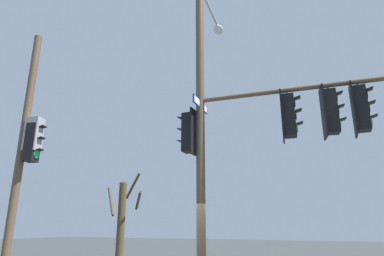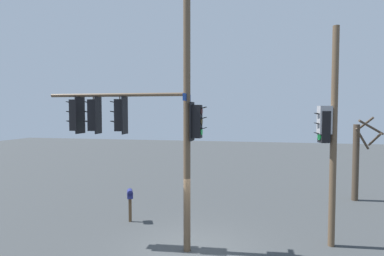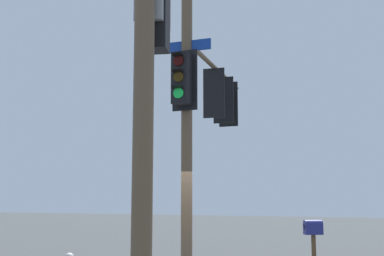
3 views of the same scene
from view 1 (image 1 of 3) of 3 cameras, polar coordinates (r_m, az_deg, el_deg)
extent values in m
cylinder|color=brown|center=(9.10, 1.46, 1.74)|extent=(0.24, 0.24, 9.65)
cylinder|color=silver|center=(12.20, 3.13, 19.96)|extent=(2.45, 0.22, 0.10)
ellipsoid|color=silver|center=(13.13, 4.64, 16.64)|extent=(0.62, 0.39, 0.20)
cylinder|color=brown|center=(8.91, 16.82, 6.37)|extent=(0.36, 4.92, 0.12)
cube|color=black|center=(8.67, 16.50, 2.03)|extent=(0.39, 0.33, 1.10)
cube|color=black|center=(8.67, 15.38, 1.95)|extent=(0.56, 0.09, 1.30)
cylinder|color=#2F0403|center=(8.79, 17.39, 4.22)|extent=(0.22, 0.05, 0.22)
cube|color=black|center=(8.83, 17.81, 4.99)|extent=(0.22, 0.18, 0.06)
cylinder|color=#352504|center=(8.68, 17.58, 2.12)|extent=(0.22, 0.05, 0.22)
cube|color=black|center=(8.72, 18.01, 2.91)|extent=(0.22, 0.18, 0.06)
cylinder|color=#19D147|center=(8.58, 17.78, -0.03)|extent=(0.22, 0.05, 0.22)
cube|color=black|center=(8.62, 18.21, 0.77)|extent=(0.22, 0.18, 0.06)
cylinder|color=brown|center=(8.89, 16.17, 5.86)|extent=(0.04, 0.04, 0.15)
cube|color=black|center=(8.71, 22.95, 2.62)|extent=(0.39, 0.34, 1.10)
cube|color=black|center=(8.68, 21.84, 2.54)|extent=(0.56, 0.11, 1.30)
cylinder|color=#2F0403|center=(8.84, 23.76, 4.77)|extent=(0.22, 0.06, 0.22)
cube|color=black|center=(8.90, 24.15, 5.52)|extent=(0.23, 0.19, 0.06)
cylinder|color=#352504|center=(8.73, 24.01, 2.69)|extent=(0.22, 0.06, 0.22)
cube|color=black|center=(8.79, 24.40, 3.46)|extent=(0.23, 0.19, 0.06)
cylinder|color=#19D147|center=(8.64, 24.27, 0.55)|extent=(0.22, 0.06, 0.22)
cube|color=black|center=(8.68, 24.67, 1.34)|extent=(0.23, 0.19, 0.06)
cylinder|color=brown|center=(8.92, 22.50, 6.42)|extent=(0.04, 0.04, 0.15)
cube|color=black|center=(8.79, 27.30, 2.99)|extent=(0.36, 0.31, 1.10)
cube|color=black|center=(8.78, 26.20, 2.88)|extent=(0.56, 0.05, 1.30)
cylinder|color=#2F0403|center=(8.92, 28.07, 5.16)|extent=(0.22, 0.03, 0.22)
cube|color=black|center=(8.97, 28.44, 5.92)|extent=(0.21, 0.16, 0.06)
cylinder|color=#352504|center=(8.81, 28.36, 3.10)|extent=(0.22, 0.03, 0.22)
cube|color=black|center=(8.86, 28.74, 3.88)|extent=(0.21, 0.16, 0.06)
cylinder|color=#19D147|center=(8.72, 28.67, 0.99)|extent=(0.22, 0.03, 0.22)
cube|color=black|center=(8.76, 29.04, 1.79)|extent=(0.21, 0.16, 0.06)
cylinder|color=brown|center=(9.00, 26.78, 6.75)|extent=(0.04, 0.04, 0.15)
cube|color=black|center=(9.09, -0.57, -0.85)|extent=(0.37, 0.31, 1.10)
cube|color=black|center=(9.02, 0.42, -0.73)|extent=(0.56, 0.06, 1.30)
cylinder|color=#2F0403|center=(9.25, -1.49, 1.07)|extent=(0.22, 0.04, 0.22)
cube|color=black|center=(9.32, -1.91, 1.72)|extent=(0.21, 0.17, 0.06)
cylinder|color=#352504|center=(9.15, -1.51, -0.96)|extent=(0.22, 0.04, 0.22)
cube|color=black|center=(9.21, -1.93, -0.29)|extent=(0.21, 0.17, 0.06)
cylinder|color=#19D147|center=(9.07, -1.53, -3.03)|extent=(0.22, 0.04, 0.22)
cube|color=black|center=(9.13, -1.95, -2.34)|extent=(0.21, 0.17, 0.06)
cube|color=navy|center=(9.23, 1.44, 4.12)|extent=(1.10, 0.03, 0.24)
cube|color=white|center=(9.23, 1.55, 4.14)|extent=(1.00, 0.01, 0.18)
cylinder|color=brown|center=(10.52, -27.64, -4.36)|extent=(0.23, 0.23, 7.70)
cube|color=#99999E|center=(10.44, -25.83, -1.03)|extent=(0.40, 0.47, 0.98)
cube|color=black|center=(10.38, -25.95, -2.31)|extent=(0.42, 0.37, 1.10)
cylinder|color=#2F0403|center=(10.37, -24.97, -0.47)|extent=(0.22, 0.08, 0.22)
cube|color=black|center=(10.36, -24.54, 0.18)|extent=(0.24, 0.20, 0.06)
cylinder|color=#352504|center=(10.29, -25.19, -2.29)|extent=(0.22, 0.08, 0.22)
cube|color=black|center=(10.28, -24.76, -1.64)|extent=(0.24, 0.20, 0.06)
cylinder|color=#19D147|center=(10.22, -25.42, -4.14)|extent=(0.22, 0.08, 0.22)
cube|color=black|center=(10.20, -24.99, -3.48)|extent=(0.24, 0.20, 0.06)
cylinder|color=#4E3E26|center=(17.76, -12.23, -15.88)|extent=(0.39, 0.39, 4.12)
cylinder|color=#4E3E26|center=(17.65, -13.91, -12.23)|extent=(0.95, 1.07, 1.52)
cylinder|color=#4E3E26|center=(18.18, -10.19, -9.84)|extent=(0.71, 1.21, 1.32)
cylinder|color=#4E3E26|center=(17.87, -9.31, -12.33)|extent=(1.45, 1.12, 0.89)
camera|label=2|loc=(18.84, 5.45, -8.09)|focal=28.10mm
camera|label=3|loc=(13.32, -50.47, -10.61)|focal=45.94mm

